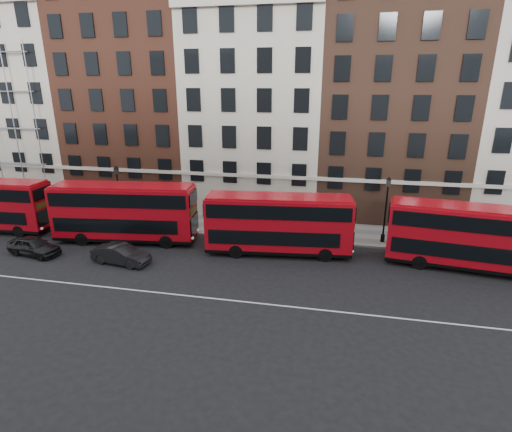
% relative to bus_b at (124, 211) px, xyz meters
% --- Properties ---
extents(ground, '(120.00, 120.00, 0.00)m').
position_rel_bus_b_xyz_m(ground, '(8.33, -5.42, -2.53)').
color(ground, black).
rests_on(ground, ground).
extents(pavement, '(80.00, 5.00, 0.15)m').
position_rel_bus_b_xyz_m(pavement, '(8.33, 5.08, -2.46)').
color(pavement, slate).
rests_on(pavement, ground).
extents(kerb, '(80.00, 0.30, 0.16)m').
position_rel_bus_b_xyz_m(kerb, '(8.33, 2.58, -2.45)').
color(kerb, gray).
rests_on(kerb, ground).
extents(road_centre_line, '(70.00, 0.12, 0.01)m').
position_rel_bus_b_xyz_m(road_centre_line, '(8.33, -7.42, -2.53)').
color(road_centre_line, white).
rests_on(road_centre_line, ground).
extents(building_terrace, '(64.00, 11.95, 22.00)m').
position_rel_bus_b_xyz_m(building_terrace, '(8.03, 12.46, 7.71)').
color(building_terrace, '#BEB6A5').
rests_on(building_terrace, ground).
extents(bus_b, '(11.46, 3.99, 4.72)m').
position_rel_bus_b_xyz_m(bus_b, '(0.00, 0.00, 0.00)').
color(bus_b, red).
rests_on(bus_b, ground).
extents(bus_c, '(10.93, 3.66, 4.51)m').
position_rel_bus_b_xyz_m(bus_c, '(12.39, 0.00, -0.11)').
color(bus_c, red).
rests_on(bus_c, ground).
extents(bus_d, '(10.94, 3.94, 4.50)m').
position_rel_bus_b_xyz_m(bus_d, '(25.51, 0.01, -0.12)').
color(bus_d, red).
rests_on(bus_d, ground).
extents(car_rear, '(4.32, 2.28, 1.40)m').
position_rel_bus_b_xyz_m(car_rear, '(-5.40, -3.90, -1.83)').
color(car_rear, black).
rests_on(car_rear, ground).
extents(car_front, '(4.36, 2.01, 1.38)m').
position_rel_bus_b_xyz_m(car_front, '(1.74, -3.97, -1.84)').
color(car_front, black).
rests_on(car_front, ground).
extents(lamp_post_left, '(0.44, 0.44, 5.33)m').
position_rel_bus_b_xyz_m(lamp_post_left, '(-2.35, 3.42, 0.55)').
color(lamp_post_left, black).
rests_on(lamp_post_left, pavement).
extents(lamp_post_right, '(0.44, 0.44, 5.33)m').
position_rel_bus_b_xyz_m(lamp_post_right, '(20.35, 3.63, 0.55)').
color(lamp_post_right, black).
rests_on(lamp_post_right, pavement).
extents(iron_railings, '(6.60, 0.06, 1.00)m').
position_rel_bus_b_xyz_m(iron_railings, '(8.33, 7.28, -1.88)').
color(iron_railings, black).
rests_on(iron_railings, pavement).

